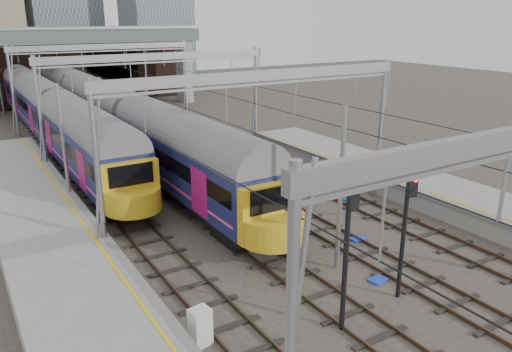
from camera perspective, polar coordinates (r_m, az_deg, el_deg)
ground at (r=20.81m, az=12.82°, el=-12.40°), size 160.00×160.00×0.00m
platform_left at (r=18.15m, az=-18.25°, el=-15.73°), size 4.32×55.00×1.12m
tracks at (r=32.16m, az=-5.99°, el=-0.98°), size 14.40×80.00×0.22m
overhead_line at (r=36.63m, az=-10.86°, el=11.61°), size 16.80×80.00×8.00m
retaining_wall at (r=66.34m, az=-19.35°, el=11.64°), size 28.00×2.75×9.00m
overbridge at (r=60.05m, az=-19.66°, el=13.89°), size 28.00×3.00×9.25m
train_main at (r=53.82m, az=-19.71°, el=8.59°), size 3.08×71.23×5.21m
train_second at (r=50.46m, az=-23.46°, el=7.57°), size 3.03×52.46×5.13m
signal_near_left at (r=16.57m, az=10.48°, el=-7.22°), size 0.39×0.49×5.46m
signal_near_centre at (r=19.10m, az=16.79°, el=-4.91°), size 0.39×0.47×5.08m
relay_cabinet at (r=17.09m, az=-6.40°, el=-16.76°), size 0.73×0.64×1.31m
equip_cover_a at (r=21.40m, az=13.76°, el=-11.45°), size 0.81×0.62×0.09m
equip_cover_b at (r=24.83m, az=11.62°, el=-7.03°), size 0.82×0.62×0.09m
equip_cover_c at (r=29.80m, az=10.76°, el=-2.69°), size 0.88×0.71×0.09m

